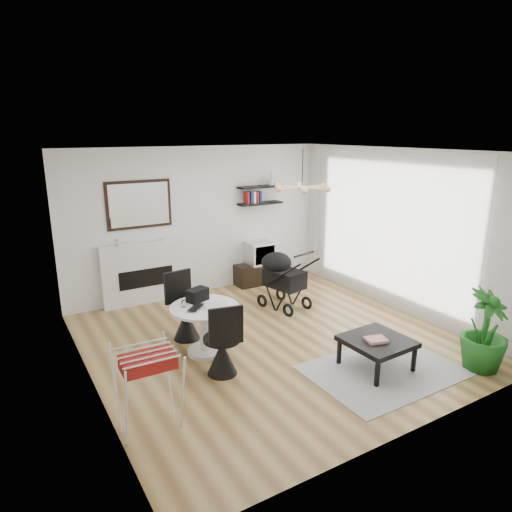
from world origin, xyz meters
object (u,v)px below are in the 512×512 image
tv_console (262,273)px  drying_rack (149,389)px  potted_plant (485,331)px  stroller (282,281)px  dining_table (205,322)px  fireplace (144,265)px  crt_tv (260,253)px  coffee_table (377,342)px

tv_console → drying_rack: drying_rack is taller
drying_rack → potted_plant: size_ratio=0.85×
stroller → potted_plant: bearing=-85.6°
dining_table → stroller: 2.06m
fireplace → dining_table: 2.31m
fireplace → drying_rack: fireplace is taller
dining_table → stroller: stroller is taller
crt_tv → coffee_table: 3.71m
dining_table → stroller: bearing=25.7°
drying_rack → potted_plant: bearing=-11.3°
fireplace → stroller: bearing=-35.4°
fireplace → stroller: (1.97, -1.40, -0.23)m
tv_console → stroller: 1.35m
stroller → dining_table: bearing=-167.8°
coffee_table → potted_plant: 1.36m
potted_plant → dining_table: bearing=142.5°
stroller → coffee_table: 2.40m
fireplace → dining_table: fireplace is taller
stroller → potted_plant: 3.25m
fireplace → drying_rack: 3.71m
tv_console → dining_table: size_ratio=1.18×
tv_console → dining_table: (-2.23, -2.17, 0.24)m
crt_tv → fireplace: bearing=176.8°
potted_plant → crt_tv: bearing=99.0°
crt_tv → drying_rack: (-3.36, -3.42, -0.17)m
tv_console → crt_tv: 0.43m
fireplace → tv_console: 2.39m
tv_console → dining_table: bearing=-135.8°
fireplace → potted_plant: fireplace is taller
dining_table → potted_plant: bearing=-37.5°
crt_tv → tv_console: bearing=3.3°
crt_tv → dining_table: (-2.17, -2.16, -0.18)m
crt_tv → stroller: bearing=-103.9°
tv_console → dining_table: dining_table is taller
tv_console → crt_tv: size_ratio=2.16×
tv_console → stroller: bearing=-106.2°
fireplace → potted_plant: bearing=-56.5°
drying_rack → tv_console: bearing=46.9°
tv_console → dining_table: 3.12m
dining_table → tv_console: bearing=44.2°
coffee_table → potted_plant: potted_plant is taller
crt_tv → dining_table: crt_tv is taller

